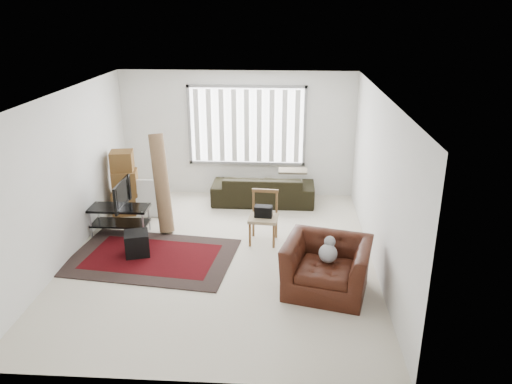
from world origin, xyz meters
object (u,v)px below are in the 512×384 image
(tv_stand, at_px, (120,214))
(sofa, at_px, (263,185))
(moving_boxes, at_px, (125,185))
(side_chair, at_px, (264,215))
(armchair, at_px, (327,263))

(tv_stand, bearing_deg, sofa, 33.84)
(moving_boxes, relative_size, side_chair, 1.39)
(side_chair, bearing_deg, moving_boxes, 162.46)
(tv_stand, height_order, sofa, sofa)
(moving_boxes, relative_size, armchair, 0.90)
(tv_stand, height_order, side_chair, side_chair)
(tv_stand, distance_m, sofa, 3.05)
(moving_boxes, relative_size, sofa, 0.60)
(tv_stand, distance_m, side_chair, 2.63)
(moving_boxes, xyz_separation_m, sofa, (2.73, 0.70, -0.19))
(tv_stand, height_order, armchair, armchair)
(tv_stand, relative_size, moving_boxes, 0.83)
(moving_boxes, bearing_deg, tv_stand, -78.70)
(tv_stand, distance_m, armchair, 4.01)
(moving_boxes, distance_m, armchair, 4.69)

